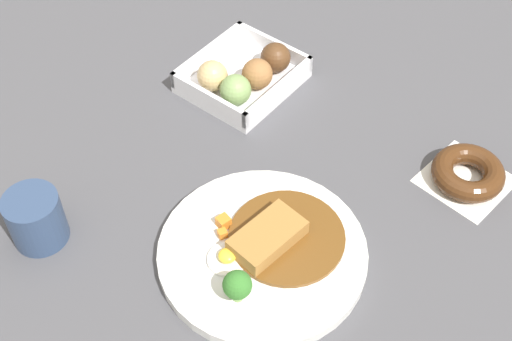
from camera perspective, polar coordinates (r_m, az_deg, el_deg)
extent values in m
plane|color=#4C4C51|center=(1.05, 0.91, -1.67)|extent=(1.60, 1.60, 0.00)
cylinder|color=white|center=(0.97, 0.52, -6.76)|extent=(0.29, 0.29, 0.02)
cylinder|color=brown|center=(0.97, 2.53, -5.42)|extent=(0.16, 0.16, 0.01)
cube|color=#A87538|center=(0.96, 0.94, -5.42)|extent=(0.11, 0.07, 0.02)
cylinder|color=white|center=(0.95, -2.34, -7.25)|extent=(0.06, 0.06, 0.00)
ellipsoid|color=yellow|center=(0.95, -2.36, -6.94)|extent=(0.02, 0.02, 0.01)
cylinder|color=#8CB766|center=(0.92, -1.51, -10.05)|extent=(0.01, 0.01, 0.02)
sphere|color=#387A2D|center=(0.90, -1.53, -9.30)|extent=(0.04, 0.04, 0.04)
cube|color=orange|center=(0.98, -2.56, -4.28)|extent=(0.02, 0.02, 0.02)
cube|color=orange|center=(0.97, -2.74, -5.16)|extent=(0.02, 0.02, 0.01)
cube|color=white|center=(1.21, -1.11, 7.29)|extent=(0.18, 0.16, 0.01)
cube|color=white|center=(1.15, -3.89, 5.79)|extent=(0.01, 0.16, 0.03)
cube|color=white|center=(1.25, 1.45, 10.08)|extent=(0.01, 0.16, 0.03)
cube|color=white|center=(1.17, 1.86, 6.49)|extent=(0.18, 0.01, 0.03)
cube|color=white|center=(1.24, -3.94, 9.47)|extent=(0.18, 0.01, 0.03)
sphere|color=#84A860|center=(1.15, -1.69, 6.59)|extent=(0.05, 0.05, 0.05)
sphere|color=#9E6B3D|center=(1.18, 0.10, 7.88)|extent=(0.05, 0.05, 0.05)
sphere|color=brown|center=(1.21, 1.60, 9.18)|extent=(0.05, 0.05, 0.05)
sphere|color=#DBB77A|center=(1.18, -3.57, 7.72)|extent=(0.05, 0.05, 0.05)
cube|color=white|center=(1.11, 16.70, -0.77)|extent=(0.13, 0.13, 0.00)
torus|color=#4C2B14|center=(1.10, 16.89, -0.18)|extent=(0.11, 0.11, 0.03)
cylinder|color=#33476B|center=(1.01, -17.50, -3.77)|extent=(0.08, 0.08, 0.08)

